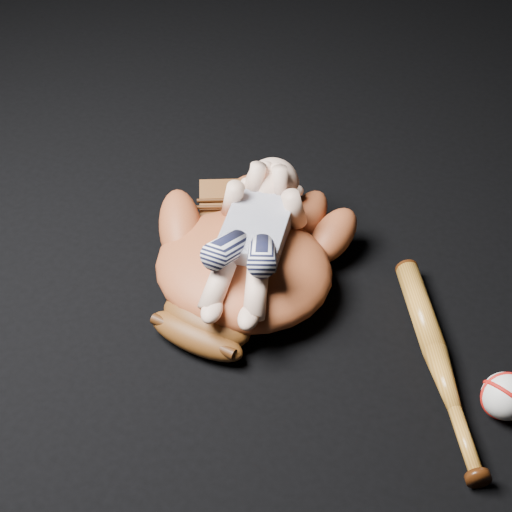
# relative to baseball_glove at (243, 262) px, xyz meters

# --- Properties ---
(baseball_glove) EXTENTS (0.46, 0.51, 0.14)m
(baseball_glove) POSITION_rel_baseball_glove_xyz_m (0.00, 0.00, 0.00)
(baseball_glove) COLOR brown
(baseball_glove) RESTS_ON ground
(newborn_baby) EXTENTS (0.24, 0.41, 0.16)m
(newborn_baby) POSITION_rel_baseball_glove_xyz_m (0.01, 0.01, 0.06)
(newborn_baby) COLOR #DAA98C
(newborn_baby) RESTS_ON baseball_glove
(baseball_bat) EXTENTS (0.26, 0.42, 0.04)m
(baseball_bat) POSITION_rel_baseball_glove_xyz_m (0.38, -0.05, -0.05)
(baseball_bat) COLOR #AE6D21
(baseball_bat) RESTS_ON ground
(baseball) EXTENTS (0.08, 0.08, 0.08)m
(baseball) POSITION_rel_baseball_glove_xyz_m (0.49, -0.09, -0.03)
(baseball) COLOR silver
(baseball) RESTS_ON ground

